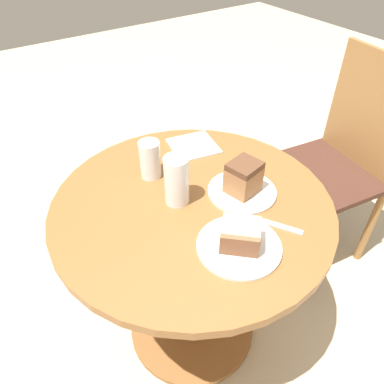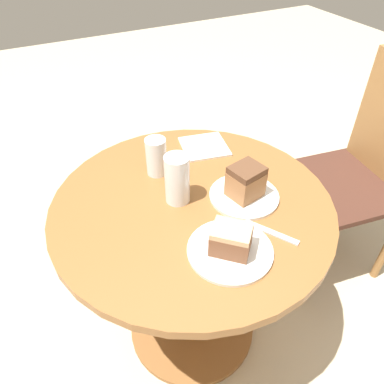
# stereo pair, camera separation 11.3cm
# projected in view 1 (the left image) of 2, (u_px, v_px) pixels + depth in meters

# --- Properties ---
(ground_plane) EXTENTS (8.00, 8.00, 0.00)m
(ground_plane) POSITION_uv_depth(u_px,v_px,m) (192.00, 326.00, 1.62)
(ground_plane) COLOR beige
(table) EXTENTS (0.87, 0.87, 0.72)m
(table) POSITION_uv_depth(u_px,v_px,m) (192.00, 246.00, 1.29)
(table) COLOR brown
(table) RESTS_ON ground_plane
(chair) EXTENTS (0.51, 0.51, 0.97)m
(chair) POSITION_uv_depth(u_px,v_px,m) (335.00, 161.00, 1.69)
(chair) COLOR olive
(chair) RESTS_ON ground_plane
(plate_near) EXTENTS (0.23, 0.23, 0.01)m
(plate_near) POSITION_uv_depth(u_px,v_px,m) (239.00, 246.00, 1.01)
(plate_near) COLOR silver
(plate_near) RESTS_ON table
(plate_far) EXTENTS (0.22, 0.22, 0.01)m
(plate_far) POSITION_uv_depth(u_px,v_px,m) (242.00, 191.00, 1.19)
(plate_far) COLOR silver
(plate_far) RESTS_ON table
(cake_slice_near) EXTENTS (0.13, 0.13, 0.08)m
(cake_slice_near) POSITION_uv_depth(u_px,v_px,m) (240.00, 235.00, 0.98)
(cake_slice_near) COLOR brown
(cake_slice_near) RESTS_ON plate_near
(cake_slice_far) EXTENTS (0.10, 0.11, 0.10)m
(cake_slice_far) POSITION_uv_depth(u_px,v_px,m) (243.00, 177.00, 1.15)
(cake_slice_far) COLOR #9E6B42
(cake_slice_far) RESTS_ON plate_far
(glass_lemonade) EXTENTS (0.07, 0.07, 0.13)m
(glass_lemonade) POSITION_uv_depth(u_px,v_px,m) (150.00, 162.00, 1.22)
(glass_lemonade) COLOR silver
(glass_lemonade) RESTS_ON table
(glass_water) EXTENTS (0.08, 0.08, 0.16)m
(glass_water) POSITION_uv_depth(u_px,v_px,m) (177.00, 182.00, 1.12)
(glass_water) COLOR silver
(glass_water) RESTS_ON table
(napkin_stack) EXTENTS (0.19, 0.19, 0.01)m
(napkin_stack) POSITION_uv_depth(u_px,v_px,m) (193.00, 146.00, 1.39)
(napkin_stack) COLOR silver
(napkin_stack) RESTS_ON table
(fork) EXTENTS (0.15, 0.10, 0.00)m
(fork) POSITION_uv_depth(u_px,v_px,m) (275.00, 225.00, 1.08)
(fork) COLOR silver
(fork) RESTS_ON table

